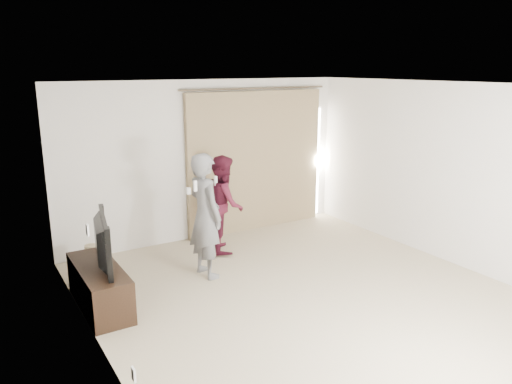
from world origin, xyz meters
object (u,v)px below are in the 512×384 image
(tv_console, at_px, (100,287))
(person_man, at_px, (205,216))
(tv, at_px, (96,242))
(person_woman, at_px, (224,203))

(tv_console, relative_size, person_man, 0.78)
(tv, distance_m, person_man, 1.51)
(person_woman, bearing_deg, person_man, -132.04)
(person_woman, bearing_deg, tv_console, -156.82)
(tv_console, bearing_deg, person_man, 7.19)
(tv_console, bearing_deg, person_woman, 23.18)
(tv, xyz_separation_m, person_man, (1.50, 0.19, 0.03))
(tv, height_order, person_man, person_man)
(tv, bearing_deg, tv_console, 0.00)
(tv_console, relative_size, tv, 1.24)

